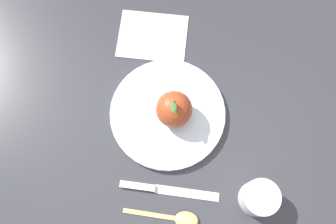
% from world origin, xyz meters
% --- Properties ---
extents(ground_plane, '(2.40, 2.40, 0.00)m').
position_xyz_m(ground_plane, '(0.00, 0.00, 0.00)').
color(ground_plane, '#2D2D33').
extents(dinner_plate, '(0.25, 0.25, 0.02)m').
position_xyz_m(dinner_plate, '(-0.02, 0.00, 0.01)').
color(dinner_plate, silver).
rests_on(dinner_plate, ground_plane).
extents(apple, '(0.08, 0.08, 0.09)m').
position_xyz_m(apple, '(-0.02, 0.01, 0.05)').
color(apple, '#9E3D1E').
rests_on(apple, dinner_plate).
extents(cup, '(0.07, 0.07, 0.06)m').
position_xyz_m(cup, '(0.13, 0.21, 0.03)').
color(cup, white).
rests_on(cup, ground_plane).
extents(knife, '(0.02, 0.21, 0.01)m').
position_xyz_m(knife, '(0.14, 0.01, 0.00)').
color(knife, silver).
rests_on(knife, ground_plane).
extents(spoon, '(0.03, 0.16, 0.01)m').
position_xyz_m(spoon, '(0.19, 0.06, 0.01)').
color(spoon, '#D8B766').
rests_on(spoon, ground_plane).
extents(linen_napkin, '(0.13, 0.17, 0.00)m').
position_xyz_m(linen_napkin, '(-0.21, -0.07, 0.00)').
color(linen_napkin, beige).
rests_on(linen_napkin, ground_plane).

